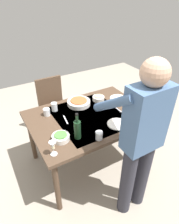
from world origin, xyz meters
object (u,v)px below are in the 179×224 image
object	(u,v)px
person_server	(141,138)
side_bowl_bread	(98,98)
chair_near	(53,103)
wine_glass_left	(53,146)
water_cup_near_left	(148,117)
dining_table	(90,121)
water_cup_far_left	(99,136)
dinner_plate_near	(117,124)
serving_bowl_pasta	(79,102)
dinner_plate_far	(118,98)
water_cup_far_right	(47,112)
water_cup_near_right	(54,107)
wine_glass_right	(143,104)
side_bowl_salad	(61,137)
wine_bottle	(77,129)

from	to	relation	value
person_server	side_bowl_bread	size ratio (longest dim) A/B	10.56
chair_near	wine_glass_left	distance (m)	1.40
water_cup_near_left	dining_table	bearing A→B (deg)	-38.51
water_cup_far_left	dinner_plate_near	bearing A→B (deg)	-161.89
serving_bowl_pasta	dinner_plate_far	size ratio (longest dim) A/B	1.30
water_cup_far_right	water_cup_near_right	bearing A→B (deg)	-156.32
dinner_plate_near	person_server	bearing A→B (deg)	76.96
wine_glass_right	side_bowl_salad	size ratio (longest dim) A/B	0.84
dinner_plate_near	dinner_plate_far	world-z (taller)	same
dining_table	chair_near	bearing A→B (deg)	-80.66
water_cup_near_right	dinner_plate_near	size ratio (longest dim) A/B	0.46
water_cup_far_right	dinner_plate_near	distance (m)	0.85
water_cup_near_right	side_bowl_salad	world-z (taller)	water_cup_near_right
water_cup_far_right	dinner_plate_far	distance (m)	0.99
dining_table	wine_glass_right	size ratio (longest dim) A/B	9.42
wine_glass_right	side_bowl_salad	bearing A→B (deg)	-0.65
person_server	wine_bottle	world-z (taller)	person_server
wine_bottle	water_cup_near_right	size ratio (longest dim) A/B	2.78
wine_glass_right	dinner_plate_far	world-z (taller)	wine_glass_right
dining_table	water_cup_far_left	bearing A→B (deg)	72.58
wine_glass_left	water_cup_far_left	world-z (taller)	wine_glass_left
wine_glass_right	dinner_plate_far	size ratio (longest dim) A/B	0.66
water_cup_near_right	water_cup_far_left	world-z (taller)	water_cup_near_right
water_cup_near_right	water_cup_far_right	distance (m)	0.13
dining_table	water_cup_far_right	world-z (taller)	water_cup_far_right
wine_glass_left	wine_glass_right	size ratio (longest dim) A/B	1.00
water_cup_far_left	dining_table	bearing A→B (deg)	-107.42
wine_glass_right	water_cup_far_left	size ratio (longest dim) A/B	1.70
person_server	serving_bowl_pasta	bearing A→B (deg)	-86.45
dinner_plate_far	wine_bottle	bearing A→B (deg)	27.21
dinner_plate_far	serving_bowl_pasta	bearing A→B (deg)	-14.49
wine_bottle	wine_glass_left	size ratio (longest dim) A/B	1.96
wine_glass_left	water_cup_near_right	size ratio (longest dim) A/B	1.42
water_cup_near_left	water_cup_far_left	world-z (taller)	water_cup_near_left
chair_near	dinner_plate_far	distance (m)	1.04
wine_glass_left	water_cup_near_right	xyz separation A→B (m)	(-0.29, -0.70, -0.05)
chair_near	wine_bottle	world-z (taller)	wine_bottle
water_cup_far_left	dinner_plate_far	distance (m)	0.88
water_cup_near_left	dinner_plate_far	world-z (taller)	water_cup_near_left
water_cup_near_left	side_bowl_bread	world-z (taller)	water_cup_near_left
side_bowl_bread	wine_glass_left	bearing A→B (deg)	35.65
wine_bottle	dinner_plate_far	bearing A→B (deg)	-152.79
wine_bottle	water_cup_far_right	bearing A→B (deg)	-76.78
water_cup_near_right	serving_bowl_pasta	bearing A→B (deg)	175.53
person_server	side_bowl_salad	xyz separation A→B (m)	(0.54, -0.54, -0.16)
wine_glass_right	water_cup_near_left	xyz separation A→B (m)	(0.09, 0.18, -0.06)
water_cup_near_right	dinner_plate_far	bearing A→B (deg)	169.23
dining_table	side_bowl_bread	world-z (taller)	side_bowl_bread
wine_glass_right	side_bowl_bread	size ratio (longest dim) A/B	0.94
water_cup_near_left	person_server	bearing A→B (deg)	37.34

